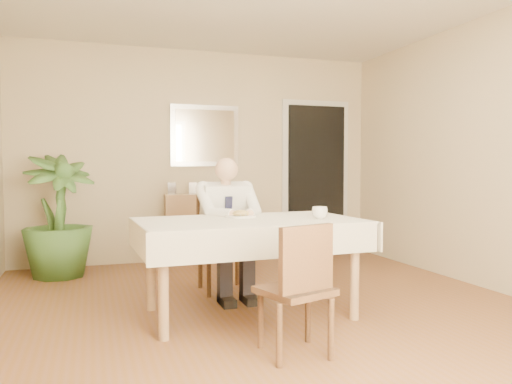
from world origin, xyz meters
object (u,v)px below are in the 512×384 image
object	(u,v)px
sideboard	(208,228)
seated_man	(229,220)
chair_far	(221,235)
chair_near	(299,283)
potted_palm	(58,216)
dining_table	(249,230)
coffee_mug	(320,213)

from	to	relation	value
sideboard	seated_man	bearing A→B (deg)	-92.36
chair_far	chair_near	size ratio (longest dim) A/B	1.10
potted_palm	chair_far	bearing A→B (deg)	-34.95
dining_table	coffee_mug	bearing A→B (deg)	-15.41
coffee_mug	potted_palm	bearing A→B (deg)	134.85
coffee_mug	dining_table	bearing A→B (deg)	167.12
sideboard	chair_far	bearing A→B (deg)	-93.68
chair_far	sideboard	distance (m)	1.41
chair_far	potted_palm	world-z (taller)	potted_palm
dining_table	seated_man	world-z (taller)	seated_man
chair_far	chair_near	xyz separation A→B (m)	(0.02, -1.83, -0.05)
chair_near	sideboard	xyz separation A→B (m)	(0.17, 3.22, -0.04)
coffee_mug	potted_palm	xyz separation A→B (m)	(-2.05, 2.06, -0.15)
seated_man	sideboard	world-z (taller)	seated_man
dining_table	sideboard	xyz separation A→B (m)	(0.19, 2.27, -0.25)
dining_table	sideboard	distance (m)	2.30
dining_table	chair_far	distance (m)	0.90
chair_far	potted_palm	bearing A→B (deg)	140.82
dining_table	potted_palm	distance (m)	2.45
dining_table	seated_man	distance (m)	0.59
chair_far	potted_palm	size ratio (longest dim) A/B	0.70
chair_near	coffee_mug	distance (m)	1.03
seated_man	potted_palm	size ratio (longest dim) A/B	0.96
seated_man	potted_palm	bearing A→B (deg)	138.29
seated_man	sideboard	distance (m)	1.71
sideboard	potted_palm	world-z (taller)	potted_palm
dining_table	chair_far	xyz separation A→B (m)	(-0.00, 0.88, -0.16)
chair_near	dining_table	bearing A→B (deg)	73.18
chair_far	seated_man	bearing A→B (deg)	-94.23
coffee_mug	sideboard	distance (m)	2.45
seated_man	sideboard	bearing A→B (deg)	83.58
chair_far	potted_palm	xyz separation A→B (m)	(-1.50, 1.05, 0.14)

